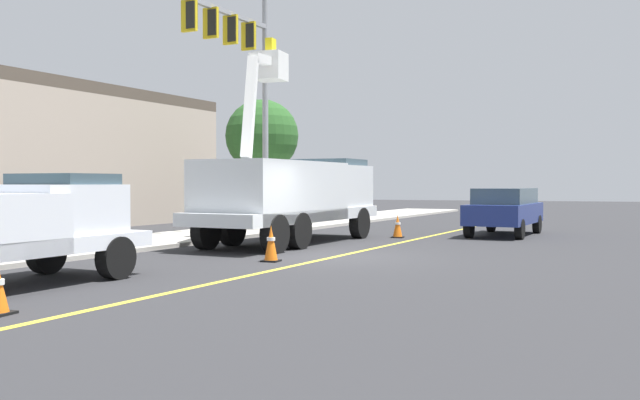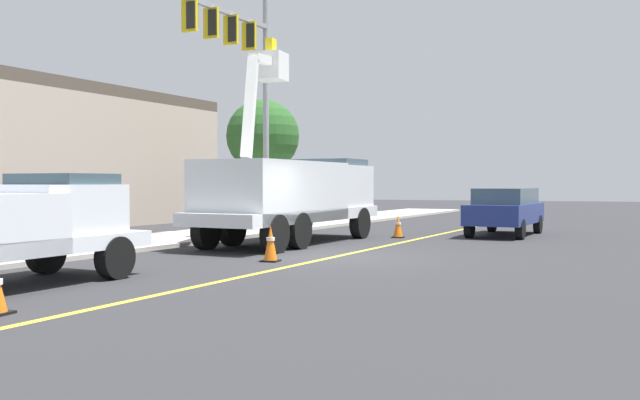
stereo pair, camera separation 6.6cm
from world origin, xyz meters
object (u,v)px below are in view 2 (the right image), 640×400
Objects in this scene: utility_bucket_truck at (292,192)px; passing_minivan at (506,208)px; traffic_cone_mid_rear at (398,226)px; traffic_signal_mast at (242,64)px; traffic_cone_mid_front at (271,244)px.

passing_minivan is at bearing -47.65° from utility_bucket_truck.
traffic_cone_mid_rear is (3.19, -2.67, -1.21)m from utility_bucket_truck.
traffic_signal_mast is at bearing 100.80° from traffic_cone_mid_rear.
traffic_cone_mid_rear is at bearing -39.92° from utility_bucket_truck.
utility_bucket_truck reaches higher than traffic_cone_mid_rear.
traffic_cone_mid_rear is 7.91m from traffic_signal_mast.
traffic_cone_mid_front is 8.29m from traffic_cone_mid_rear.
traffic_cone_mid_rear is at bearing -79.20° from traffic_signal_mast.
passing_minivan is 6.31× the size of traffic_cone_mid_rear.
utility_bucket_truck is 8.22m from passing_minivan.
passing_minivan is 5.73× the size of traffic_cone_mid_front.
traffic_cone_mid_front is at bearing -164.24° from utility_bucket_truck.
traffic_signal_mast is (-3.37, 8.79, 5.11)m from passing_minivan.
traffic_signal_mast is (2.16, 2.73, 4.48)m from utility_bucket_truck.
traffic_cone_mid_rear is at bearing 124.56° from passing_minivan.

